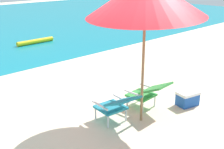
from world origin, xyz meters
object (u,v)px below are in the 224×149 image
Objects in this scene: lounge_chair_left at (116,105)px; cooler_box at (188,98)px; lounge_chair_right at (148,92)px; swim_buoy at (35,41)px.

cooler_box is at bearing -15.99° from lounge_chair_left.
lounge_chair_left and lounge_chair_right have the same top height.
lounge_chair_right reaches higher than swim_buoy.
cooler_box is (0.80, -0.47, -0.24)m from lounge_chair_right.
lounge_chair_right is (0.92, -0.02, 0.00)m from lounge_chair_left.
lounge_chair_left is at bearing 178.85° from lounge_chair_right.
lounge_chair_right is at bearing -99.96° from swim_buoy.
lounge_chair_left is 1.73× the size of cooler_box.
lounge_chair_right is 1.70× the size of cooler_box.
lounge_chair_left reaches higher than cooler_box.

